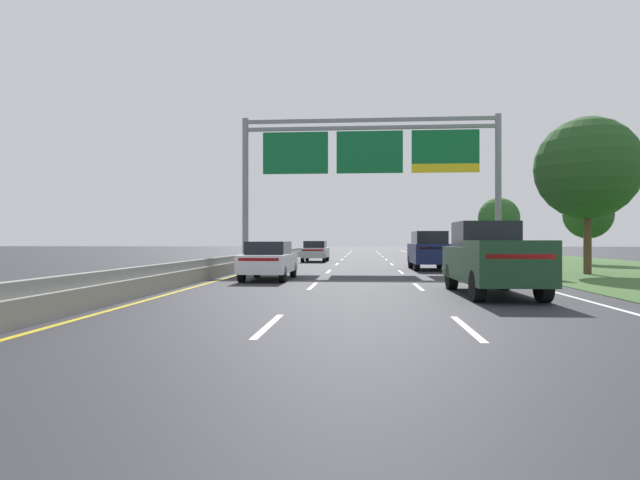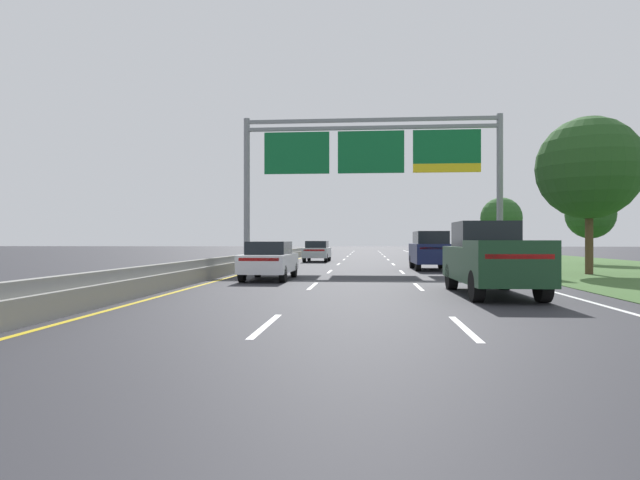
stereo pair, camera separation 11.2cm
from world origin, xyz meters
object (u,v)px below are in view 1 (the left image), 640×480
Objects in this scene: pickup_truck_darkgreen at (492,259)px; roadside_tree_far at (588,215)px; roadside_tree_mid at (587,168)px; roadside_tree_distant at (499,218)px; car_silver_left_lane_sedan at (315,251)px; car_navy_right_lane_suv at (429,250)px; car_white_left_lane_sedan at (269,260)px; overhead_sign_gantry at (370,160)px.

pickup_truck_darkgreen is 24.51m from roadside_tree_far.
roadside_tree_distant is (2.57, 27.68, -1.23)m from roadside_tree_mid.
car_silver_left_lane_sedan is 0.59× the size of roadside_tree_mid.
car_white_left_lane_sedan is at bearing 136.98° from car_navy_right_lane_suv.
car_white_left_lane_sedan is 24.88m from roadside_tree_far.
car_navy_right_lane_suv is 0.82× the size of roadside_tree_distant.
roadside_tree_mid is (14.47, 4.58, 4.21)m from car_white_left_lane_sedan.
overhead_sign_gantry is 11.62m from car_silver_left_lane_sedan.
overhead_sign_gantry reaches higher than roadside_tree_far.
pickup_truck_darkgreen reaches higher than car_navy_right_lane_suv.
pickup_truck_darkgreen is at bearing -162.66° from car_silver_left_lane_sedan.
car_navy_right_lane_suv is at bearing -0.58° from pickup_truck_darkgreen.
roadside_tree_distant is (17.04, 32.26, 2.98)m from car_white_left_lane_sedan.
car_navy_right_lane_suv is 0.95× the size of roadside_tree_far.
overhead_sign_gantry reaches higher than car_navy_right_lane_suv.
pickup_truck_darkgreen is 1.15× the size of car_navy_right_lane_suv.
roadside_tree_mid is (7.01, -3.63, 3.93)m from car_navy_right_lane_suv.
roadside_tree_mid is (10.24, -5.11, -1.29)m from overhead_sign_gantry.
roadside_tree_mid reaches higher than car_white_left_lane_sedan.
car_silver_left_lane_sedan is at bearing -0.32° from car_white_left_lane_sedan.
roadside_tree_far is (18.98, 15.90, 2.51)m from car_white_left_lane_sedan.
roadside_tree_far is at bearing -29.02° from pickup_truck_darkgreen.
roadside_tree_mid is (14.23, -14.54, 4.21)m from car_silver_left_lane_sedan.
overhead_sign_gantry is 3.19× the size of car_navy_right_lane_suv.
pickup_truck_darkgreen reaches higher than car_silver_left_lane_sedan.
car_navy_right_lane_suv is (7.22, -10.91, 0.28)m from car_silver_left_lane_sedan.
overhead_sign_gantry reaches higher than car_silver_left_lane_sedan.
car_white_left_lane_sedan is 0.76× the size of roadside_tree_distant.
roadside_tree_distant reaches higher than car_white_left_lane_sedan.
pickup_truck_darkgreen is 39.23m from roadside_tree_distant.
roadside_tree_distant is at bearing -51.26° from car_silver_left_lane_sedan.
overhead_sign_gantry is 11.93m from car_white_left_lane_sedan.
car_silver_left_lane_sedan is at bearing -141.97° from roadside_tree_distant.
car_silver_left_lane_sedan is at bearing 112.96° from overhead_sign_gantry.
roadside_tree_distant reaches higher than car_navy_right_lane_suv.
pickup_truck_darkgreen is 0.73× the size of roadside_tree_mid.
roadside_tree_far reaches higher than car_white_left_lane_sedan.
overhead_sign_gantry reaches higher than pickup_truck_darkgreen.
car_silver_left_lane_sedan is at bearing 32.73° from car_navy_right_lane_suv.
car_navy_right_lane_suv reaches higher than car_white_left_lane_sedan.
roadside_tree_distant is at bearing -22.49° from car_navy_right_lane_suv.
roadside_tree_distant is (9.58, 24.05, 2.70)m from car_navy_right_lane_suv.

